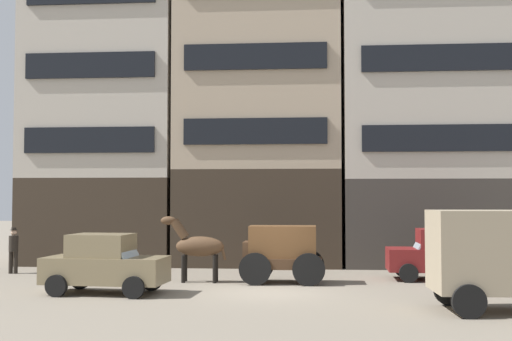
% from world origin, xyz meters
% --- Properties ---
extents(ground_plane, '(120.00, 120.00, 0.00)m').
position_xyz_m(ground_plane, '(0.00, 0.00, 0.00)').
color(ground_plane, slate).
extents(building_far_left, '(7.25, 5.67, 13.97)m').
position_xyz_m(building_far_left, '(-8.02, 8.98, 7.03)').
color(building_far_left, '#33281E').
rests_on(building_far_left, ground_plane).
extents(building_center_left, '(7.68, 5.67, 17.28)m').
position_xyz_m(building_center_left, '(-0.90, 8.97, 8.69)').
color(building_center_left, '#33281E').
rests_on(building_center_left, ground_plane).
extents(building_center_right, '(9.06, 5.67, 14.17)m').
position_xyz_m(building_center_right, '(7.11, 8.98, 7.13)').
color(building_center_right, '#38332D').
rests_on(building_center_right, ground_plane).
extents(cargo_wagon, '(2.91, 1.52, 1.98)m').
position_xyz_m(cargo_wagon, '(0.36, 2.07, 1.15)').
color(cargo_wagon, '#3D2819').
rests_on(cargo_wagon, ground_plane).
extents(draft_horse, '(2.34, 0.61, 2.30)m').
position_xyz_m(draft_horse, '(-2.59, 2.07, 1.27)').
color(draft_horse, '#513823').
rests_on(draft_horse, ground_plane).
extents(delivery_truck_near, '(4.39, 2.22, 2.62)m').
position_xyz_m(delivery_truck_near, '(6.50, -3.08, 1.42)').
color(delivery_truck_near, '#333847').
rests_on(delivery_truck_near, ground_plane).
extents(sedan_dark, '(3.81, 2.08, 1.83)m').
position_xyz_m(sedan_dark, '(-4.96, -0.81, 0.91)').
color(sedan_dark, '#7A6B4C').
rests_on(sedan_dark, ground_plane).
extents(sedan_light, '(3.75, 1.95, 1.83)m').
position_xyz_m(sedan_light, '(6.04, 3.34, 0.91)').
color(sedan_light, maroon).
rests_on(sedan_light, ground_plane).
extents(pedestrian_officer, '(0.44, 0.44, 1.79)m').
position_xyz_m(pedestrian_officer, '(-10.18, 4.03, 0.98)').
color(pedestrian_officer, black).
rests_on(pedestrian_officer, ground_plane).
extents(fire_hydrant_curbside, '(0.24, 0.24, 0.83)m').
position_xyz_m(fire_hydrant_curbside, '(-0.90, 5.29, 0.43)').
color(fire_hydrant_curbside, maroon).
rests_on(fire_hydrant_curbside, ground_plane).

